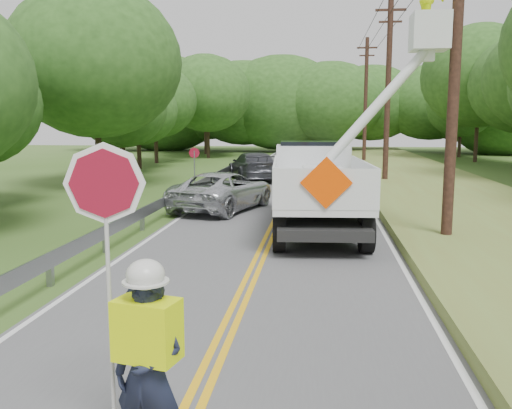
# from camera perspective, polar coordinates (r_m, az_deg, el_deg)

# --- Properties ---
(ground) EXTENTS (140.00, 140.00, 0.00)m
(ground) POSITION_cam_1_polar(r_m,az_deg,el_deg) (7.51, -5.64, -18.45)
(ground) COLOR #2E5015
(ground) RESTS_ON ground
(road) EXTENTS (7.20, 96.00, 0.03)m
(road) POSITION_cam_1_polar(r_m,az_deg,el_deg) (20.86, 2.56, -0.77)
(road) COLOR #545457
(road) RESTS_ON ground
(guardrail) EXTENTS (0.18, 48.00, 0.77)m
(guardrail) POSITION_cam_1_polar(r_m,az_deg,el_deg) (22.31, -7.61, 1.18)
(guardrail) COLOR gray
(guardrail) RESTS_ON ground
(utility_poles) EXTENTS (1.60, 43.30, 10.00)m
(utility_poles) POSITION_cam_1_polar(r_m,az_deg,el_deg) (23.88, 15.57, 12.77)
(utility_poles) COLOR black
(utility_poles) RESTS_ON ground
(tall_grass_verge) EXTENTS (7.00, 96.00, 0.30)m
(tall_grass_verge) POSITION_cam_1_polar(r_m,az_deg,el_deg) (21.53, 21.77, -0.71)
(tall_grass_verge) COLOR olive
(tall_grass_verge) RESTS_ON ground
(treeline_left) EXTENTS (10.40, 56.79, 10.35)m
(treeline_left) POSITION_cam_1_polar(r_m,az_deg,el_deg) (39.18, -11.22, 11.60)
(treeline_left) COLOR #332319
(treeline_left) RESTS_ON ground
(treeline_horizon) EXTENTS (57.78, 15.87, 12.59)m
(treeline_horizon) POSITION_cam_1_polar(r_m,az_deg,el_deg) (62.60, 6.37, 10.48)
(treeline_horizon) COLOR #264919
(treeline_horizon) RESTS_ON ground
(flagger) EXTENTS (1.22, 0.62, 3.20)m
(flagger) POSITION_cam_1_polar(r_m,az_deg,el_deg) (5.58, -11.26, -15.38)
(flagger) COLOR #191E33
(flagger) RESTS_ON road
(bucket_truck) EXTENTS (4.95, 7.90, 7.43)m
(bucket_truck) POSITION_cam_1_polar(r_m,az_deg,el_deg) (18.03, 6.73, 2.99)
(bucket_truck) COLOR black
(bucket_truck) RESTS_ON road
(suv_silver) EXTENTS (3.87, 5.81, 1.48)m
(suv_silver) POSITION_cam_1_polar(r_m,az_deg,el_deg) (21.24, -3.44, 1.44)
(suv_silver) COLOR #BBBDC3
(suv_silver) RESTS_ON road
(suv_darkgrey) EXTENTS (3.92, 6.01, 1.62)m
(suv_darkgrey) POSITION_cam_1_polar(r_m,az_deg,el_deg) (32.13, -0.28, 4.01)
(suv_darkgrey) COLOR #393B42
(suv_darkgrey) RESTS_ON road
(stop_sign_permanent) EXTENTS (0.46, 0.19, 2.27)m
(stop_sign_permanent) POSITION_cam_1_polar(r_m,az_deg,el_deg) (24.69, -6.42, 4.09)
(stop_sign_permanent) COLOR gray
(stop_sign_permanent) RESTS_ON ground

